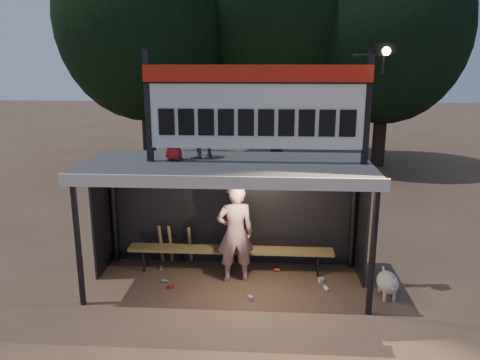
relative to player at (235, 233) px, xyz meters
name	(u,v)px	position (x,y,z in m)	size (l,w,h in m)	color
ground	(228,284)	(-0.12, -0.17, -0.94)	(80.00, 80.00, 0.00)	brown
player	(235,233)	(0.00, 0.00, 0.00)	(0.69, 0.45, 1.89)	white
child_a	(198,126)	(-0.68, 0.18, 1.95)	(0.55, 0.43, 1.14)	slate
child_b	(174,135)	(-1.07, -0.07, 1.82)	(0.44, 0.28, 0.89)	red
dugout_shelter	(228,185)	(-0.12, 0.07, 0.90)	(5.10, 2.08, 2.32)	#3A393C
scoreboard_assembly	(260,104)	(0.43, -0.18, 2.38)	(4.10, 0.27, 1.99)	black
bench	(230,251)	(-0.12, 0.38, -0.51)	(4.00, 0.35, 0.48)	olive
tree_left	(143,19)	(-4.12, 9.83, 4.57)	(6.46, 6.46, 9.27)	black
tree_mid	(279,4)	(0.88, 11.33, 5.22)	(7.22, 7.22, 10.36)	black
tree_right	(387,28)	(4.88, 10.33, 4.24)	(6.08, 6.08, 8.72)	black
dog	(388,283)	(2.71, -0.51, -0.66)	(0.36, 0.81, 0.49)	beige
bats	(175,244)	(-1.26, 0.65, -0.51)	(0.68, 0.35, 0.84)	olive
litter	(239,279)	(0.08, -0.03, -0.91)	(3.29, 1.58, 0.08)	#A3231B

